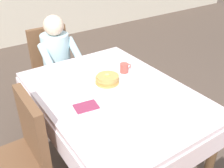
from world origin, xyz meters
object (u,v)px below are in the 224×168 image
plate_breakfast (107,83)px  spoon_near_edge (130,102)px  dining_table_main (113,101)px  chair_left_side (22,151)px  chair_diner (54,63)px  breakfast_stack (107,79)px  diner_person (58,57)px  cup_coffee (124,68)px  fork_left_of_plate (89,92)px  knife_right_of_plate (127,79)px

plate_breakfast → spoon_near_edge: size_ratio=1.87×
dining_table_main → chair_left_side: (-0.77, 0.00, -0.12)m
chair_diner → breakfast_stack: size_ratio=4.56×
diner_person → cup_coffee: diner_person is taller
dining_table_main → plate_breakfast: plate_breakfast is taller
chair_left_side → spoon_near_edge: 0.84m
dining_table_main → chair_diner: 1.18m
diner_person → fork_left_of_plate: size_ratio=6.22×
fork_left_of_plate → knife_right_of_plate: (0.38, 0.00, 0.00)m
breakfast_stack → knife_right_of_plate: (0.19, -0.02, -0.05)m
fork_left_of_plate → spoon_near_edge: bearing=-146.2°
cup_coffee → spoon_near_edge: 0.48m
knife_right_of_plate → fork_left_of_plate: bearing=87.6°
dining_table_main → chair_diner: size_ratio=1.64×
cup_coffee → knife_right_of_plate: size_ratio=0.57×
chair_diner → spoon_near_edge: chair_diner is taller
plate_breakfast → cup_coffee: (0.25, 0.09, 0.03)m
breakfast_stack → spoon_near_edge: 0.32m
dining_table_main → knife_right_of_plate: knife_right_of_plate is taller
spoon_near_edge → plate_breakfast: bearing=87.1°
diner_person → plate_breakfast: size_ratio=4.00×
breakfast_stack → chair_diner: bearing=93.5°
plate_breakfast → cup_coffee: 0.26m
breakfast_stack → fork_left_of_plate: size_ratio=1.13×
diner_person → plate_breakfast: diner_person is taller
chair_diner → cup_coffee: size_ratio=8.23×
fork_left_of_plate → knife_right_of_plate: size_ratio=0.90×
chair_diner → chair_left_side: bearing=57.9°
spoon_near_edge → diner_person: bearing=90.4°
fork_left_of_plate → knife_right_of_plate: bearing=-88.3°
plate_breakfast → knife_right_of_plate: plate_breakfast is taller
dining_table_main → knife_right_of_plate: 0.26m
cup_coffee → fork_left_of_plate: 0.45m
cup_coffee → spoon_near_edge: size_ratio=0.75×
dining_table_main → plate_breakfast: 0.16m
plate_breakfast → breakfast_stack: breakfast_stack is taller
chair_diner → knife_right_of_plate: size_ratio=4.65×
chair_diner → cup_coffee: (0.31, -0.95, 0.25)m
diner_person → knife_right_of_plate: (0.25, -0.91, 0.07)m
chair_diner → plate_breakfast: chair_diner is taller
plate_breakfast → breakfast_stack: 0.04m
chair_left_side → cup_coffee: (1.04, 0.22, 0.25)m
dining_table_main → knife_right_of_plate: size_ratio=7.62×
diner_person → chair_left_side: 1.26m
breakfast_stack → spoon_near_edge: breakfast_stack is taller
breakfast_stack → fork_left_of_plate: (-0.19, -0.02, -0.05)m
plate_breakfast → fork_left_of_plate: bearing=-174.0°
chair_left_side → spoon_near_edge: size_ratio=6.20×
chair_left_side → diner_person: bearing=-35.9°
dining_table_main → chair_left_side: chair_left_side is taller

